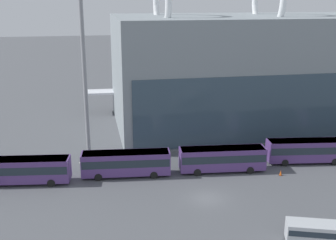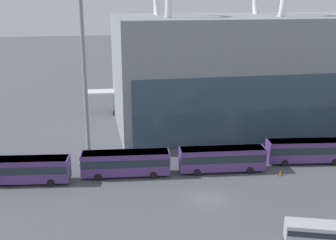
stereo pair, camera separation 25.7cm
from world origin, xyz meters
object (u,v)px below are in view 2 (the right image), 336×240
at_px(service_van_foreground, 315,232).
at_px(shuttle_bus_4, 308,150).
at_px(airliner_at_gate_far, 180,85).
at_px(traffic_cone_0, 280,173).
at_px(shuttle_bus_1, 23,169).
at_px(shuttle_bus_3, 222,158).
at_px(shuttle_bus_2, 126,162).
at_px(floodlight_mast, 81,19).

bearing_deg(service_van_foreground, shuttle_bus_4, -97.32).
height_order(airliner_at_gate_far, shuttle_bus_4, airliner_at_gate_far).
bearing_deg(airliner_at_gate_far, traffic_cone_0, -167.74).
xyz_separation_m(airliner_at_gate_far, shuttle_bus_1, (-27.51, -32.59, -3.24)).
xyz_separation_m(shuttle_bus_4, service_van_foreground, (-9.72, -19.60, -0.62)).
bearing_deg(shuttle_bus_1, shuttle_bus_3, 5.14).
xyz_separation_m(shuttle_bus_1, shuttle_bus_2, (13.12, -0.14, 0.00)).
relative_size(airliner_at_gate_far, shuttle_bus_4, 3.24).
distance_m(shuttle_bus_3, floodlight_mast, 27.37).
bearing_deg(airliner_at_gate_far, shuttle_bus_4, -157.35).
bearing_deg(shuttle_bus_3, shuttle_bus_4, 8.65).
bearing_deg(shuttle_bus_4, floodlight_mast, 171.53).
bearing_deg(airliner_at_gate_far, shuttle_bus_1, 142.67).
bearing_deg(shuttle_bus_1, floodlight_mast, 53.78).
relative_size(shuttle_bus_1, shuttle_bus_3, 1.00).
bearing_deg(traffic_cone_0, shuttle_bus_1, 173.33).
relative_size(shuttle_bus_2, traffic_cone_0, 15.34).
bearing_deg(shuttle_bus_1, traffic_cone_0, 0.70).
height_order(floodlight_mast, traffic_cone_0, floodlight_mast).
height_order(service_van_foreground, floodlight_mast, floodlight_mast).
relative_size(floodlight_mast, traffic_cone_0, 38.57).
distance_m(shuttle_bus_2, service_van_foreground, 25.74).
bearing_deg(shuttle_bus_2, airliner_at_gate_far, 71.77).
bearing_deg(airliner_at_gate_far, floodlight_mast, 144.01).
relative_size(shuttle_bus_4, service_van_foreground, 2.00).
bearing_deg(shuttle_bus_4, shuttle_bus_3, -169.09).
distance_m(airliner_at_gate_far, floodlight_mast, 34.14).
relative_size(shuttle_bus_1, service_van_foreground, 2.00).
distance_m(shuttle_bus_1, service_van_foreground, 35.68).
bearing_deg(shuttle_bus_3, floodlight_mast, 156.94).
relative_size(shuttle_bus_1, floodlight_mast, 0.40).
xyz_separation_m(airliner_at_gate_far, floodlight_mast, (-19.23, -23.89, 14.99)).
distance_m(shuttle_bus_1, floodlight_mast, 21.83).
bearing_deg(shuttle_bus_2, traffic_cone_0, -4.99).
distance_m(shuttle_bus_2, floodlight_mast, 20.83).
bearing_deg(floodlight_mast, shuttle_bus_1, -133.59).
xyz_separation_m(airliner_at_gate_far, shuttle_bus_2, (-14.39, -32.72, -3.24)).
relative_size(airliner_at_gate_far, shuttle_bus_1, 3.24).
height_order(airliner_at_gate_far, shuttle_bus_1, airliner_at_gate_far).
height_order(shuttle_bus_3, traffic_cone_0, shuttle_bus_3).
bearing_deg(shuttle_bus_3, airliner_at_gate_far, 93.19).
distance_m(shuttle_bus_3, traffic_cone_0, 8.05).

